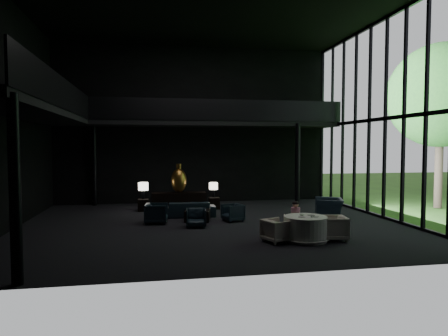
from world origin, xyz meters
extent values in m
cube|color=black|center=(0.00, 0.00, 0.00)|extent=(14.00, 12.00, 0.02)
cube|color=black|center=(0.00, 0.00, 8.00)|extent=(14.00, 12.00, 0.02)
cube|color=black|center=(0.00, 6.00, 4.00)|extent=(14.00, 0.04, 8.00)
cube|color=black|center=(0.00, -6.00, 4.00)|extent=(14.00, 0.04, 8.00)
cube|color=black|center=(-7.00, 0.00, 4.00)|extent=(0.04, 12.00, 8.00)
cube|color=black|center=(-6.00, 0.00, 4.00)|extent=(2.00, 12.00, 0.25)
cube|color=black|center=(1.00, 5.00, 4.00)|extent=(12.00, 2.00, 0.25)
cube|color=black|center=(-5.00, 0.00, 4.60)|extent=(0.06, 12.00, 1.00)
cube|color=black|center=(1.00, 4.00, 4.60)|extent=(12.00, 0.06, 1.00)
cylinder|color=black|center=(-5.00, -5.70, 2.00)|extent=(0.24, 0.24, 4.00)
cylinder|color=black|center=(-5.00, 5.70, 2.00)|extent=(0.24, 0.24, 4.00)
cylinder|color=black|center=(4.80, 4.00, 2.00)|extent=(0.24, 0.24, 4.00)
cylinder|color=#382D23|center=(11.00, 2.00, 2.45)|extent=(0.36, 0.36, 4.90)
sphere|color=#2B5E21|center=(11.00, 2.00, 5.25)|extent=(4.80, 4.80, 4.80)
cube|color=black|center=(-1.01, 3.67, 0.39)|extent=(2.46, 0.56, 0.78)
ellipsoid|color=#AC862A|center=(-1.01, 3.66, 1.33)|extent=(0.71, 0.71, 1.09)
cylinder|color=#AC862A|center=(-1.01, 3.66, 1.99)|extent=(0.24, 0.24, 0.22)
cube|color=black|center=(-2.61, 3.51, 0.26)|extent=(0.48, 0.48, 0.53)
cylinder|color=black|center=(-2.61, 3.64, 0.72)|extent=(0.13, 0.13, 0.39)
cylinder|color=white|center=(-2.61, 3.64, 1.09)|extent=(0.44, 0.44, 0.35)
cube|color=black|center=(0.59, 3.53, 0.27)|extent=(0.48, 0.48, 0.53)
cylinder|color=black|center=(0.59, 3.70, 0.71)|extent=(0.12, 0.12, 0.35)
cylinder|color=white|center=(0.59, 3.70, 1.05)|extent=(0.40, 0.40, 0.32)
imported|color=#172A39|center=(-0.74, 1.73, 0.44)|extent=(2.24, 0.68, 0.87)
imported|color=black|center=(-2.06, 0.52, 0.44)|extent=(0.90, 0.94, 0.88)
imported|color=black|center=(0.85, 0.46, 0.34)|extent=(0.80, 0.83, 0.68)
imported|color=#173242|center=(-0.67, -0.43, 0.34)|extent=(0.72, 0.68, 0.69)
imported|color=black|center=(4.86, 0.52, 0.58)|extent=(1.28, 1.55, 1.17)
cube|color=black|center=(-0.48, 0.76, 0.21)|extent=(1.11, 1.11, 0.42)
cylinder|color=white|center=(2.42, -3.06, 0.38)|extent=(1.31, 1.31, 0.75)
cone|color=white|center=(2.42, -3.06, 0.05)|extent=(1.49, 1.49, 0.10)
imported|color=#B5B3B0|center=(2.37, -2.25, 0.33)|extent=(0.78, 0.75, 0.65)
imported|color=#BBB8B2|center=(3.29, -3.13, 0.44)|extent=(0.93, 0.98, 0.88)
imported|color=#B0A999|center=(1.51, -3.06, 0.38)|extent=(0.91, 0.94, 0.76)
cylinder|color=#EBA6B0|center=(2.45, -2.10, 0.67)|extent=(0.30, 0.30, 0.43)
sphere|color=#D8A884|center=(2.45, -2.10, 0.99)|extent=(0.22, 0.22, 0.22)
ellipsoid|color=black|center=(2.45, -2.10, 1.02)|extent=(0.23, 0.23, 0.15)
cylinder|color=white|center=(2.25, -3.17, 0.76)|extent=(0.23, 0.23, 0.01)
cylinder|color=white|center=(2.65, -2.92, 0.76)|extent=(0.26, 0.26, 0.01)
cylinder|color=white|center=(2.71, -3.22, 0.76)|extent=(0.16, 0.16, 0.01)
cylinder|color=white|center=(2.61, -3.24, 0.80)|extent=(0.11, 0.11, 0.07)
ellipsoid|color=white|center=(2.34, -2.93, 0.79)|extent=(0.15, 0.15, 0.08)
cylinder|color=#99999E|center=(2.53, -3.28, 0.78)|extent=(0.06, 0.06, 0.07)
camera|label=1|loc=(-2.18, -14.56, 2.91)|focal=32.00mm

